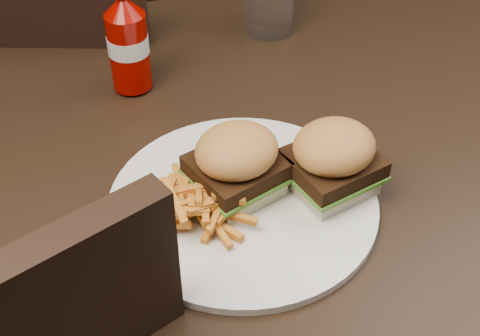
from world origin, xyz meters
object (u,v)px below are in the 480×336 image
object	(u,v)px
chair_far	(82,131)
plate	(243,203)
dining_table	(266,140)
ketchup_bottle	(129,51)

from	to	relation	value
chair_far	plate	size ratio (longest dim) A/B	1.30
dining_table	ketchup_bottle	bearing A→B (deg)	133.04
dining_table	plate	xyz separation A→B (m)	(-0.08, -0.13, 0.03)
plate	ketchup_bottle	xyz separation A→B (m)	(-0.07, 0.28, 0.06)
dining_table	ketchup_bottle	size ratio (longest dim) A/B	10.78
chair_far	plate	xyz separation A→B (m)	(0.13, -0.63, 0.33)
chair_far	ketchup_bottle	xyz separation A→B (m)	(0.07, -0.35, 0.38)
chair_far	dining_table	bearing A→B (deg)	133.34
dining_table	plate	distance (m)	0.15
chair_far	plate	distance (m)	0.72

